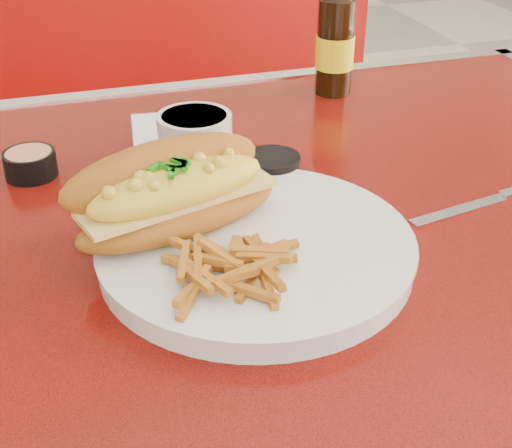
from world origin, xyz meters
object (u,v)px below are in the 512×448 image
object	(u,v)px
dinner_plate	(256,248)
mac_hoagie	(173,191)
booth_bench_far	(149,223)
knife	(496,199)
fork	(209,221)
sauce_cup_left	(30,163)
diner_table	(244,325)
beer_bottle	(336,38)
gravy_ramekin	(195,133)
sauce_cup_right	(272,168)

from	to	relation	value
dinner_plate	mac_hoagie	bearing A→B (deg)	145.01
booth_bench_far	knife	size ratio (longest dim) A/B	6.08
fork	sauce_cup_left	xyz separation A→B (m)	(-0.17, 0.20, -0.00)
diner_table	beer_bottle	xyz separation A→B (m)	(0.23, 0.30, 0.25)
gravy_ramekin	sauce_cup_left	world-z (taller)	gravy_ramekin
diner_table	mac_hoagie	world-z (taller)	mac_hoagie
booth_bench_far	mac_hoagie	xyz separation A→B (m)	(-0.08, -0.86, 0.54)
diner_table	mac_hoagie	distance (m)	0.24
booth_bench_far	sauce_cup_left	xyz separation A→B (m)	(-0.22, -0.66, 0.50)
dinner_plate	gravy_ramekin	size ratio (longest dim) A/B	4.09
diner_table	dinner_plate	bearing A→B (deg)	-98.45
diner_table	sauce_cup_right	bearing A→B (deg)	46.08
booth_bench_far	mac_hoagie	distance (m)	1.02
fork	beer_bottle	world-z (taller)	beer_bottle
diner_table	beer_bottle	bearing A→B (deg)	52.64
sauce_cup_left	knife	size ratio (longest dim) A/B	0.36
booth_bench_far	beer_bottle	bearing A→B (deg)	-65.34
sauce_cup_right	beer_bottle	size ratio (longest dim) A/B	0.38
fork	knife	size ratio (longest dim) A/B	0.82
dinner_plate	mac_hoagie	distance (m)	0.10
fork	knife	bearing A→B (deg)	-106.04
mac_hoagie	diner_table	bearing A→B (deg)	13.80
sauce_cup_left	booth_bench_far	bearing A→B (deg)	71.72
diner_table	beer_bottle	world-z (taller)	beer_bottle
dinner_plate	beer_bottle	distance (m)	0.48
mac_hoagie	gravy_ramekin	distance (m)	0.22
sauce_cup_left	sauce_cup_right	bearing A→B (deg)	-20.12
fork	sauce_cup_left	size ratio (longest dim) A/B	2.30
diner_table	fork	xyz separation A→B (m)	(-0.05, -0.05, 0.18)
booth_bench_far	sauce_cup_left	size ratio (longest dim) A/B	17.09
diner_table	gravy_ramekin	world-z (taller)	gravy_ramekin
sauce_cup_left	sauce_cup_right	size ratio (longest dim) A/B	0.82
diner_table	booth_bench_far	xyz separation A→B (m)	(0.00, 0.81, -0.32)
diner_table	fork	world-z (taller)	fork
dinner_plate	mac_hoagie	xyz separation A→B (m)	(-0.07, 0.05, 0.05)
diner_table	booth_bench_far	world-z (taller)	booth_bench_far
diner_table	sauce_cup_left	world-z (taller)	sauce_cup_left
mac_hoagie	knife	bearing A→B (deg)	-18.93
mac_hoagie	sauce_cup_left	xyz separation A→B (m)	(-0.13, 0.20, -0.04)
knife	diner_table	bearing A→B (deg)	156.48
fork	mac_hoagie	bearing A→B (deg)	75.99
dinner_plate	beer_bottle	xyz separation A→B (m)	(0.25, 0.40, 0.07)
booth_bench_far	knife	bearing A→B (deg)	-72.43
diner_table	beer_bottle	distance (m)	0.45
diner_table	dinner_plate	world-z (taller)	dinner_plate
fork	beer_bottle	xyz separation A→B (m)	(0.28, 0.35, 0.06)
booth_bench_far	diner_table	bearing A→B (deg)	-90.00
gravy_ramekin	sauce_cup_right	size ratio (longest dim) A/B	1.15
booth_bench_far	fork	world-z (taller)	booth_bench_far
mac_hoagie	sauce_cup_left	distance (m)	0.25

